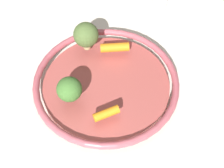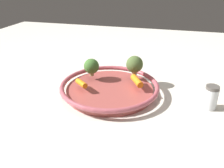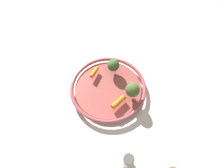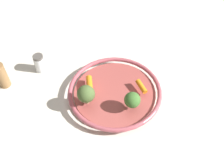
% 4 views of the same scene
% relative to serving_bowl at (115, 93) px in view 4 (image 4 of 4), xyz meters
% --- Properties ---
extents(ground_plane, '(2.02, 2.02, 0.00)m').
position_rel_serving_bowl_xyz_m(ground_plane, '(0.00, 0.00, -0.02)').
color(ground_plane, silver).
extents(serving_bowl, '(0.33, 0.33, 0.04)m').
position_rel_serving_bowl_xyz_m(serving_bowl, '(0.00, 0.00, 0.00)').
color(serving_bowl, '#A84C47').
rests_on(serving_bowl, ground_plane).
extents(baby_carrot_left, '(0.05, 0.07, 0.02)m').
position_rel_serving_bowl_xyz_m(baby_carrot_left, '(0.09, 0.02, 0.03)').
color(baby_carrot_left, orange).
rests_on(baby_carrot_left, serving_bowl).
extents(baby_carrot_back, '(0.05, 0.05, 0.02)m').
position_rel_serving_bowl_xyz_m(baby_carrot_back, '(-0.08, -0.04, 0.03)').
color(baby_carrot_back, orange).
rests_on(baby_carrot_back, serving_bowl).
extents(broccoli_floret_edge, '(0.05, 0.05, 0.06)m').
position_rel_serving_bowl_xyz_m(broccoli_floret_edge, '(-0.08, 0.04, 0.05)').
color(broccoli_floret_edge, tan).
rests_on(broccoli_floret_edge, serving_bowl).
extents(broccoli_floret_large, '(0.06, 0.06, 0.07)m').
position_rel_serving_bowl_xyz_m(broccoli_floret_large, '(0.07, 0.08, 0.06)').
color(broccoli_floret_large, tan).
rests_on(broccoli_floret_large, serving_bowl).
extents(salt_shaker, '(0.04, 0.04, 0.07)m').
position_rel_serving_bowl_xyz_m(salt_shaker, '(0.31, -0.01, 0.02)').
color(salt_shaker, silver).
rests_on(salt_shaker, ground_plane).
extents(pepper_mill, '(0.04, 0.04, 0.12)m').
position_rel_serving_bowl_xyz_m(pepper_mill, '(0.39, 0.10, 0.04)').
color(pepper_mill, olive).
rests_on(pepper_mill, ground_plane).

